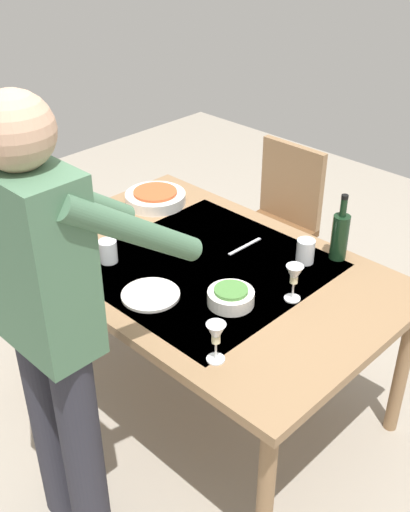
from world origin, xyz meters
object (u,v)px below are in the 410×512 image
(person_server, at_px, (51,317))
(wine_glass_right, at_px, (216,335))
(water_cup_near_left, at_px, (305,251))
(dinner_plate_near, at_px, (150,294))
(wine_bottle, at_px, (340,235))
(water_cup_near_right, at_px, (108,251))
(dinner_plate_far, at_px, (52,241))
(dining_table, at_px, (205,279))
(wine_glass_left, at_px, (294,276))
(serving_bowl_pasta, at_px, (155,197))
(chair_near, at_px, (279,216))
(side_bowl_salad, at_px, (231,296))

(person_server, distance_m, wine_glass_right, 0.53)
(water_cup_near_left, xyz_separation_m, dinner_plate_near, (0.28, 0.62, -0.05))
(wine_bottle, xyz_separation_m, dinner_plate_near, (0.36, 0.75, -0.10))
(water_cup_near_right, bearing_deg, dinner_plate_far, 14.80)
(dining_table, distance_m, water_cup_near_right, 0.43)
(wine_glass_left, bearing_deg, water_cup_near_left, -62.88)
(water_cup_near_left, bearing_deg, serving_bowl_pasta, 5.04)
(water_cup_near_left, bearing_deg, wine_bottle, -122.43)
(person_server, distance_m, serving_bowl_pasta, 1.25)
(wine_glass_left, distance_m, wine_glass_right, 0.46)
(person_server, bearing_deg, water_cup_near_left, -99.15)
(dining_table, bearing_deg, person_server, 97.02)
(water_cup_near_left, relative_size, water_cup_near_right, 1.06)
(dining_table, height_order, person_server, person_server)
(wine_bottle, bearing_deg, water_cup_near_left, 57.57)
(chair_near, height_order, serving_bowl_pasta, chair_near)
(chair_near, relative_size, wine_glass_right, 6.03)
(wine_glass_left, bearing_deg, person_server, 70.15)
(wine_glass_left, relative_size, serving_bowl_pasta, 0.50)
(person_server, xyz_separation_m, dinner_plate_near, (0.10, -0.49, -0.21))
(water_cup_near_right, distance_m, dinner_plate_near, 0.32)
(chair_near, bearing_deg, dinner_plate_far, 76.11)
(wine_glass_left, xyz_separation_m, wine_glass_right, (-0.03, 0.46, 0.00))
(wine_glass_left, relative_size, water_cup_near_right, 1.55)
(dinner_plate_near, bearing_deg, serving_bowl_pasta, -43.28)
(wine_glass_left, bearing_deg, chair_near, -49.45)
(water_cup_near_right, relative_size, dinner_plate_far, 0.42)
(wine_glass_right, bearing_deg, water_cup_near_right, -10.44)
(water_cup_near_right, bearing_deg, side_bowl_salad, -166.80)
(wine_glass_right, xyz_separation_m, serving_bowl_pasta, (1.02, -0.64, -0.07))
(serving_bowl_pasta, bearing_deg, dining_table, 157.26)
(water_cup_near_left, height_order, water_cup_near_right, water_cup_near_left)
(serving_bowl_pasta, distance_m, dinner_plate_far, 0.58)
(serving_bowl_pasta, distance_m, dinner_plate_near, 0.80)
(person_server, bearing_deg, wine_bottle, -101.81)
(chair_near, bearing_deg, dinner_plate_near, 104.46)
(chair_near, bearing_deg, wine_glass_left, 130.55)
(water_cup_near_right, relative_size, serving_bowl_pasta, 0.33)
(person_server, height_order, side_bowl_salad, person_server)
(dining_table, distance_m, chair_near, 0.98)
(person_server, bearing_deg, side_bowl_salad, -103.38)
(wine_glass_right, height_order, serving_bowl_pasta, wine_glass_right)
(chair_near, relative_size, water_cup_near_right, 9.32)
(dining_table, bearing_deg, wine_bottle, -128.57)
(serving_bowl_pasta, relative_size, dinner_plate_far, 1.30)
(chair_near, relative_size, wine_glass_left, 6.03)
(chair_near, bearing_deg, wine_glass_right, 119.98)
(dinner_plate_far, bearing_deg, water_cup_near_left, -143.85)
(dining_table, xyz_separation_m, wine_glass_left, (-0.41, -0.07, 0.17))
(dining_table, height_order, water_cup_near_left, water_cup_near_left)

